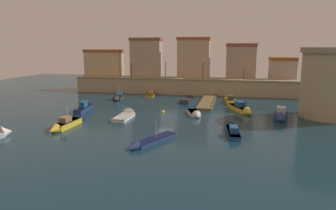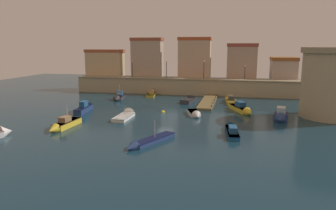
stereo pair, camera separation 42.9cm
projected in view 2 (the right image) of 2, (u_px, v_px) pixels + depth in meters
ground_plane at (165, 115)px, 47.68m from camera, size 120.31×120.31×0.00m
quay_wall at (188, 86)px, 68.48m from camera, size 49.61×4.23×3.45m
old_town_backdrop at (190, 61)px, 71.35m from camera, size 47.88×5.68×8.98m
fortress_tower at (333, 82)px, 45.55m from camera, size 9.18×9.18×10.15m
pier_dock at (208, 101)px, 58.39m from camera, size 2.53×15.30×0.70m
quay_lamp_0 at (132, 66)px, 70.39m from camera, size 0.32×0.32×3.58m
quay_lamp_1 at (166, 67)px, 68.73m from camera, size 0.32×0.32×3.52m
quay_lamp_2 at (204, 67)px, 66.96m from camera, size 0.32×0.32×3.81m
quay_lamp_3 at (245, 70)px, 65.25m from camera, size 0.32×0.32×2.92m
moored_boat_1 at (85, 108)px, 50.89m from camera, size 2.05×7.08×1.88m
moored_boat_2 at (189, 100)px, 58.85m from camera, size 2.64×4.55×1.69m
moored_boat_3 at (127, 115)px, 46.82m from camera, size 1.98×6.37×1.78m
moored_boat_4 at (231, 100)px, 59.25m from camera, size 2.65×7.45×1.86m
moored_boat_5 at (195, 114)px, 47.34m from camera, size 3.00×5.00×1.45m
moored_boat_6 at (147, 142)px, 33.76m from camera, size 4.24×7.22×2.77m
moored_boat_7 at (119, 97)px, 61.29m from camera, size 1.84×4.35×3.15m
moored_boat_8 at (242, 109)px, 50.08m from camera, size 4.13×6.72×1.92m
moored_boat_9 at (63, 125)px, 40.19m from camera, size 1.60×6.41×3.26m
moored_boat_10 at (231, 130)px, 38.34m from camera, size 2.03×7.21×1.52m
moored_boat_11 at (281, 116)px, 44.42m from camera, size 2.47×4.35×2.34m
moored_boat_12 at (152, 93)px, 67.66m from camera, size 2.54×6.85×1.77m
mooring_buoy_0 at (163, 112)px, 50.01m from camera, size 0.59×0.59×0.59m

